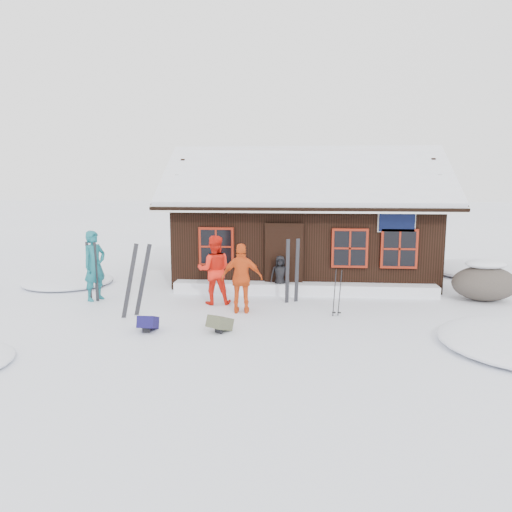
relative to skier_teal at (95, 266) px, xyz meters
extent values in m
plane|color=white|center=(4.26, -1.06, -0.97)|extent=(120.00, 120.00, 0.00)
cube|color=black|center=(5.76, 3.94, 0.28)|extent=(8.00, 5.00, 2.50)
cube|color=black|center=(5.76, 2.46, 2.38)|extent=(8.90, 3.14, 1.88)
cube|color=black|center=(5.76, 5.41, 2.38)|extent=(8.90, 3.14, 1.88)
cube|color=white|center=(5.76, 2.46, 2.52)|extent=(8.72, 3.07, 1.86)
cube|color=white|center=(5.76, 5.41, 2.52)|extent=(8.72, 3.07, 1.86)
cube|color=white|center=(5.76, 3.94, 3.25)|extent=(8.81, 0.22, 0.14)
cube|color=silver|center=(5.76, 0.99, 1.51)|extent=(8.90, 0.10, 0.20)
cube|color=black|center=(5.16, 1.39, 0.03)|extent=(1.00, 0.10, 2.00)
cube|color=black|center=(8.36, 1.36, 1.18)|extent=(1.00, 0.06, 0.60)
cube|color=maroon|center=(3.16, 1.38, 0.38)|extent=(1.04, 0.10, 1.14)
cube|color=black|center=(3.16, 1.34, 0.38)|extent=(0.90, 0.04, 1.00)
cube|color=maroon|center=(7.06, 1.38, 0.38)|extent=(1.04, 0.10, 1.14)
cube|color=black|center=(7.06, 1.34, 0.38)|extent=(0.90, 0.04, 1.00)
cube|color=maroon|center=(8.46, 1.38, 0.38)|extent=(1.04, 0.10, 1.14)
cube|color=black|center=(8.46, 1.34, 0.38)|extent=(0.90, 0.04, 1.00)
cube|color=white|center=(5.76, 1.19, -0.79)|extent=(7.60, 0.60, 0.35)
ellipsoid|color=white|center=(-1.74, 1.94, -0.97)|extent=(2.80, 2.80, 0.34)
ellipsoid|color=white|center=(12.26, 4.94, -0.97)|extent=(4.00, 4.00, 0.48)
imported|color=#16606A|center=(0.00, 0.00, 0.00)|extent=(0.74, 0.84, 1.94)
imported|color=red|center=(3.36, -0.12, -0.04)|extent=(0.99, 0.83, 1.85)
imported|color=#E04E17|center=(4.20, -0.95, -0.09)|extent=(1.05, 0.49, 1.76)
imported|color=black|center=(5.06, 1.14, -0.40)|extent=(0.57, 0.39, 1.14)
ellipsoid|color=#534A42|center=(10.71, 0.89, -0.49)|extent=(1.74, 1.31, 0.96)
ellipsoid|color=white|center=(10.71, 0.89, -0.07)|extent=(1.10, 0.79, 0.24)
cube|color=black|center=(1.52, -1.52, -0.08)|extent=(0.40, 0.36, 1.84)
cube|color=black|center=(1.81, -1.42, -0.08)|extent=(0.53, 0.12, 1.84)
cube|color=black|center=(-0.17, 0.00, -0.18)|extent=(0.13, 0.06, 1.68)
cube|color=black|center=(0.08, -0.11, -0.18)|extent=(0.12, 0.09, 1.68)
cube|color=black|center=(5.30, 0.17, -0.12)|extent=(0.12, 0.10, 1.79)
cube|color=black|center=(5.56, 0.32, -0.12)|extent=(0.14, 0.07, 1.79)
cylinder|color=black|center=(6.49, -1.03, -0.41)|extent=(0.09, 0.11, 1.20)
cylinder|color=black|center=(6.62, -1.03, -0.41)|extent=(0.09, 0.11, 1.20)
cube|color=#141046|center=(2.30, -2.65, -0.84)|extent=(0.37, 0.49, 0.27)
cube|color=#4D4F38|center=(3.89, -2.56, -0.83)|extent=(0.58, 0.62, 0.27)
camera|label=1|loc=(5.63, -13.06, 2.41)|focal=35.00mm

